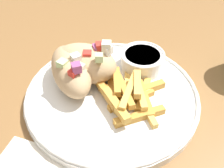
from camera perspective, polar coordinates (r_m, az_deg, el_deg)
table at (r=0.50m, az=-3.41°, el=-8.01°), size 1.30×1.30×0.70m
plate at (r=0.44m, az=0.00°, el=-2.34°), size 0.29×0.29×0.02m
pita_sandwich_near at (r=0.44m, az=-9.01°, el=2.84°), size 0.13×0.13×0.07m
pita_sandwich_far at (r=0.45m, az=-5.79°, el=4.63°), size 0.11×0.08×0.07m
fries_pile at (r=0.42m, az=3.88°, el=-2.46°), size 0.13×0.12×0.03m
sauce_ramekin at (r=0.48m, az=6.57°, el=5.30°), size 0.08×0.08×0.03m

